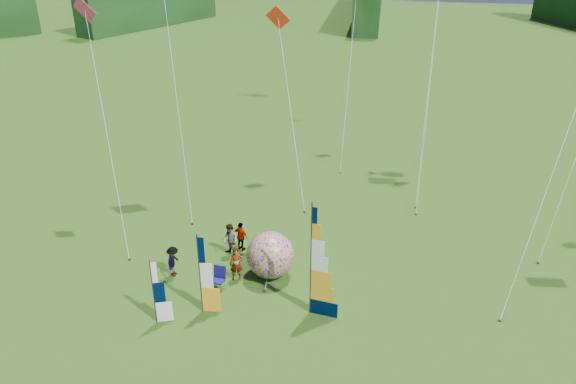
% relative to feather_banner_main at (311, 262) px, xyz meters
% --- Properties ---
extents(ground, '(220.00, 220.00, 0.00)m').
position_rel_feather_banner_main_xyz_m(ground, '(-0.22, -2.78, -2.75)').
color(ground, '#37541F').
rests_on(ground, ground).
extents(treeline_ring, '(210.00, 210.00, 8.00)m').
position_rel_feather_banner_main_xyz_m(treeline_ring, '(-0.22, -2.78, 1.25)').
color(treeline_ring, '#234B20').
rests_on(treeline_ring, ground).
extents(feather_banner_main, '(1.47, 0.36, 5.51)m').
position_rel_feather_banner_main_xyz_m(feather_banner_main, '(0.00, 0.00, 0.00)').
color(feather_banner_main, black).
rests_on(feather_banner_main, ground).
extents(side_banner_left, '(1.10, 0.19, 3.97)m').
position_rel_feather_banner_main_xyz_m(side_banner_left, '(-4.90, -0.71, -0.77)').
color(side_banner_left, orange).
rests_on(side_banner_left, ground).
extents(side_banner_far, '(0.93, 0.39, 3.18)m').
position_rel_feather_banner_main_xyz_m(side_banner_far, '(-6.70, -1.80, -1.17)').
color(side_banner_far, white).
rests_on(side_banner_far, ground).
extents(bol_inflatable, '(2.91, 2.91, 2.40)m').
position_rel_feather_banner_main_xyz_m(bol_inflatable, '(-2.35, 2.64, -1.55)').
color(bol_inflatable, '#0E0186').
rests_on(bol_inflatable, ground).
extents(spectator_a, '(0.75, 0.60, 1.80)m').
position_rel_feather_banner_main_xyz_m(spectator_a, '(-3.95, 2.02, -1.86)').
color(spectator_a, '#66594C').
rests_on(spectator_a, ground).
extents(spectator_b, '(0.98, 0.92, 1.86)m').
position_rel_feather_banner_main_xyz_m(spectator_b, '(-4.81, 4.13, -1.83)').
color(spectator_b, '#66594C').
rests_on(spectator_b, ground).
extents(spectator_c, '(0.41, 1.07, 1.64)m').
position_rel_feather_banner_main_xyz_m(spectator_c, '(-7.17, 1.86, -1.93)').
color(spectator_c, '#66594C').
rests_on(spectator_c, ground).
extents(spectator_d, '(1.06, 0.80, 1.68)m').
position_rel_feather_banner_main_xyz_m(spectator_d, '(-4.38, 4.75, -1.91)').
color(spectator_d, '#66594C').
rests_on(spectator_d, ground).
extents(camp_chair, '(0.76, 0.76, 1.16)m').
position_rel_feather_banner_main_xyz_m(camp_chair, '(-4.66, 1.09, -2.17)').
color(camp_chair, '#0F0D44').
rests_on(camp_chair, ground).
extents(kite_whale, '(6.38, 14.58, 22.37)m').
position_rel_feather_banner_main_xyz_m(kite_whale, '(5.67, 17.12, 8.43)').
color(kite_whale, black).
rests_on(kite_whale, ground).
extents(kite_rainbow_delta, '(7.32, 10.30, 16.88)m').
position_rel_feather_banner_main_xyz_m(kite_rainbow_delta, '(-9.35, 10.01, 5.69)').
color(kite_rainbow_delta, '#F6002F').
rests_on(kite_rainbow_delta, ground).
extents(kite_parafoil, '(8.67, 11.78, 14.74)m').
position_rel_feather_banner_main_xyz_m(kite_parafoil, '(10.67, 4.58, 4.62)').
color(kite_parafoil, red).
rests_on(kite_parafoil, ground).
extents(small_kite_red, '(6.10, 9.56, 11.85)m').
position_rel_feather_banner_main_xyz_m(small_kite_red, '(-2.95, 12.84, 3.17)').
color(small_kite_red, red).
rests_on(small_kite_red, ground).
extents(small_kite_orange, '(7.44, 11.69, 15.66)m').
position_rel_feather_banner_main_xyz_m(small_kite_orange, '(5.55, 14.82, 5.08)').
color(small_kite_orange, '#DD9601').
rests_on(small_kite_orange, ground).
extents(small_kite_pink, '(7.99, 9.57, 13.14)m').
position_rel_feather_banner_main_xyz_m(small_kite_pink, '(-11.76, 5.65, 3.82)').
color(small_kite_pink, '#FA3E70').
rests_on(small_kite_pink, ground).
extents(small_kite_green, '(2.90, 11.06, 18.56)m').
position_rel_feather_banner_main_xyz_m(small_kite_green, '(0.31, 20.05, 6.53)').
color(small_kite_green, '#42C165').
rests_on(small_kite_green, ground).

